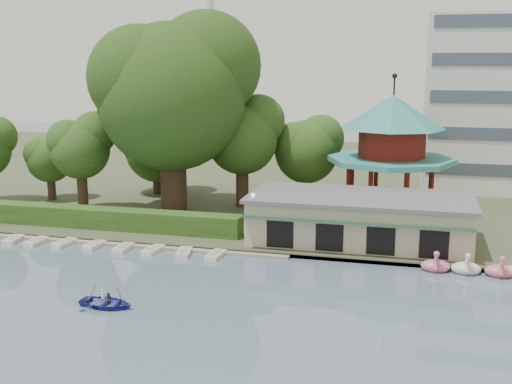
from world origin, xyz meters
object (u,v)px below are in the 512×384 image
(boathouse, at_px, (360,218))
(rowboat_with_passengers, at_px, (106,299))
(big_tree, at_px, (174,87))
(pavilion, at_px, (392,143))
(dock, at_px, (96,241))

(boathouse, bearing_deg, rowboat_with_passengers, -128.85)
(big_tree, distance_m, rowboat_with_passengers, 27.41)
(rowboat_with_passengers, bearing_deg, big_tree, 100.45)
(rowboat_with_passengers, bearing_deg, pavilion, 59.58)
(pavilion, distance_m, big_tree, 21.80)
(dock, height_order, rowboat_with_passengers, rowboat_with_passengers)
(pavilion, xyz_separation_m, rowboat_with_passengers, (-16.36, -27.86, -6.97))
(big_tree, height_order, rowboat_with_passengers, big_tree)
(pavilion, bearing_deg, big_tree, -169.74)
(big_tree, bearing_deg, rowboat_with_passengers, -79.55)
(pavilion, height_order, big_tree, big_tree)
(boathouse, height_order, big_tree, big_tree)
(rowboat_with_passengers, bearing_deg, boathouse, 51.15)
(boathouse, bearing_deg, pavilion, 78.72)
(dock, distance_m, big_tree, 17.13)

